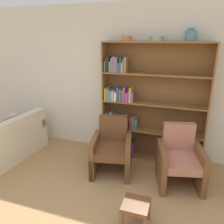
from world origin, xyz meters
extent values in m
cube|color=silver|center=(0.00, 2.50, 1.38)|extent=(12.00, 0.06, 2.75)
cube|color=brown|center=(-0.51, 2.31, 1.06)|extent=(0.02, 0.30, 2.11)
cube|color=brown|center=(1.29, 2.31, 1.06)|extent=(0.02, 0.30, 2.11)
cube|color=brown|center=(0.39, 2.31, 2.10)|extent=(1.77, 0.30, 0.03)
cube|color=brown|center=(0.39, 2.31, 0.01)|extent=(1.77, 0.30, 0.03)
cube|color=brown|center=(0.39, 2.46, 1.06)|extent=(1.77, 0.01, 2.11)
cube|color=#334CB2|center=(-0.45, 2.28, 0.14)|extent=(0.04, 0.20, 0.22)
cube|color=#B2A899|center=(-0.41, 2.25, 0.14)|extent=(0.03, 0.14, 0.24)
cube|color=#388C47|center=(-0.38, 2.26, 0.14)|extent=(0.02, 0.15, 0.23)
cube|color=white|center=(-0.35, 2.27, 0.16)|extent=(0.03, 0.18, 0.28)
cube|color=#B2A899|center=(-0.31, 2.28, 0.16)|extent=(0.03, 0.19, 0.27)
cube|color=#4C756B|center=(-0.26, 2.27, 0.12)|extent=(0.04, 0.18, 0.19)
cube|color=#388C47|center=(-0.22, 2.28, 0.14)|extent=(0.04, 0.19, 0.22)
cube|color=#4C756B|center=(-0.17, 2.26, 0.16)|extent=(0.04, 0.16, 0.26)
cube|color=red|center=(-0.12, 2.26, 0.15)|extent=(0.04, 0.16, 0.26)
cube|color=#4C756B|center=(-0.07, 2.27, 0.11)|extent=(0.04, 0.17, 0.16)
cube|color=#B2A899|center=(-0.03, 2.27, 0.16)|extent=(0.02, 0.18, 0.28)
cube|color=#994C99|center=(0.00, 2.27, 0.12)|extent=(0.03, 0.17, 0.19)
cube|color=#994C99|center=(0.03, 2.26, 0.15)|extent=(0.02, 0.16, 0.25)
cube|color=red|center=(0.05, 2.25, 0.11)|extent=(0.02, 0.14, 0.18)
cube|color=#994C99|center=(0.08, 2.27, 0.15)|extent=(0.03, 0.19, 0.25)
cube|color=brown|center=(0.39, 2.31, 0.55)|extent=(1.77, 0.30, 0.02)
cube|color=#4C756B|center=(-0.45, 2.27, 0.70)|extent=(0.04, 0.18, 0.26)
cube|color=#B2A899|center=(-0.41, 2.28, 0.68)|extent=(0.04, 0.20, 0.23)
cube|color=white|center=(-0.37, 2.26, 0.70)|extent=(0.02, 0.16, 0.28)
cube|color=black|center=(-0.33, 2.25, 0.66)|extent=(0.04, 0.14, 0.19)
cube|color=#388C47|center=(-0.30, 2.25, 0.70)|extent=(0.02, 0.13, 0.26)
cube|color=#B2A899|center=(-0.27, 2.24, 0.68)|extent=(0.03, 0.12, 0.23)
cube|color=white|center=(-0.23, 2.27, 0.66)|extent=(0.04, 0.17, 0.19)
cube|color=#7F6B4C|center=(-0.19, 2.26, 0.65)|extent=(0.04, 0.15, 0.18)
cube|color=#7F6B4C|center=(-0.15, 2.26, 0.65)|extent=(0.04, 0.15, 0.17)
cube|color=#4C756B|center=(-0.11, 2.28, 0.65)|extent=(0.02, 0.20, 0.18)
cube|color=#334CB2|center=(-0.08, 2.25, 0.70)|extent=(0.03, 0.13, 0.26)
cube|color=#7F6B4C|center=(-0.04, 2.26, 0.66)|extent=(0.04, 0.16, 0.18)
cube|color=black|center=(-0.01, 2.26, 0.66)|extent=(0.02, 0.16, 0.18)
cube|color=red|center=(0.03, 2.26, 0.68)|extent=(0.04, 0.16, 0.22)
cube|color=#4C756B|center=(0.08, 2.27, 0.68)|extent=(0.04, 0.18, 0.22)
cube|color=#669EB2|center=(0.12, 2.26, 0.66)|extent=(0.02, 0.17, 0.19)
cube|color=brown|center=(0.39, 2.31, 1.07)|extent=(1.77, 0.30, 0.02)
cube|color=gold|center=(-0.46, 2.26, 1.19)|extent=(0.03, 0.16, 0.22)
cube|color=#7F6B4C|center=(-0.42, 2.26, 1.20)|extent=(0.04, 0.15, 0.24)
cube|color=#669EB2|center=(-0.39, 2.27, 1.18)|extent=(0.03, 0.18, 0.19)
cube|color=#669EB2|center=(-0.35, 2.27, 1.17)|extent=(0.03, 0.19, 0.17)
cube|color=#B2A899|center=(-0.32, 2.26, 1.18)|extent=(0.03, 0.15, 0.19)
cube|color=white|center=(-0.27, 2.25, 1.16)|extent=(0.04, 0.14, 0.16)
cube|color=#334CB2|center=(-0.23, 2.27, 1.21)|extent=(0.03, 0.17, 0.25)
cube|color=#388C47|center=(-0.18, 2.28, 1.19)|extent=(0.03, 0.19, 0.22)
cube|color=red|center=(-0.14, 2.28, 1.19)|extent=(0.03, 0.19, 0.21)
cube|color=#994C99|center=(-0.11, 2.28, 1.21)|extent=(0.03, 0.20, 0.26)
cube|color=#994C99|center=(-0.06, 2.26, 1.17)|extent=(0.04, 0.15, 0.17)
cube|color=#334CB2|center=(-0.03, 2.26, 1.18)|extent=(0.02, 0.15, 0.20)
cube|color=gold|center=(0.00, 2.25, 1.21)|extent=(0.03, 0.14, 0.26)
cube|color=#994C99|center=(0.04, 2.25, 1.17)|extent=(0.03, 0.13, 0.18)
cube|color=brown|center=(0.39, 2.31, 1.58)|extent=(1.77, 0.30, 0.02)
cube|color=#4C756B|center=(-0.46, 2.26, 1.69)|extent=(0.02, 0.17, 0.19)
cube|color=black|center=(-0.44, 2.26, 1.73)|extent=(0.03, 0.15, 0.26)
cube|color=black|center=(-0.40, 2.24, 1.73)|extent=(0.04, 0.12, 0.26)
cube|color=#669EB2|center=(-0.37, 2.27, 1.69)|extent=(0.02, 0.17, 0.18)
cube|color=#7F6B4C|center=(-0.34, 2.26, 1.72)|extent=(0.03, 0.16, 0.25)
cube|color=#994C99|center=(-0.30, 2.27, 1.73)|extent=(0.04, 0.18, 0.27)
cube|color=#388C47|center=(-0.25, 2.26, 1.72)|extent=(0.04, 0.16, 0.25)
cube|color=#994C99|center=(-0.21, 2.27, 1.68)|extent=(0.02, 0.18, 0.16)
cube|color=#334CB2|center=(-0.18, 2.27, 1.72)|extent=(0.02, 0.18, 0.25)
cube|color=#669EB2|center=(-0.16, 2.25, 1.68)|extent=(0.02, 0.14, 0.17)
cube|color=orange|center=(-0.14, 2.26, 1.71)|extent=(0.02, 0.15, 0.23)
cube|color=#7F6B4C|center=(-0.10, 2.27, 1.73)|extent=(0.04, 0.17, 0.26)
cylinder|color=#C67547|center=(-0.11, 2.31, 2.16)|extent=(0.17, 0.17, 0.08)
torus|color=#C67547|center=(-0.11, 2.31, 2.19)|extent=(0.19, 0.19, 0.02)
cylinder|color=gray|center=(0.39, 2.31, 2.15)|extent=(0.22, 0.22, 0.07)
torus|color=gray|center=(0.39, 2.31, 2.18)|extent=(0.24, 0.24, 0.02)
cylinder|color=slate|center=(0.90, 2.31, 2.19)|extent=(0.18, 0.18, 0.16)
cylinder|color=slate|center=(0.90, 2.31, 2.29)|extent=(0.10, 0.10, 0.04)
cube|color=beige|center=(-2.26, 1.46, 0.21)|extent=(1.00, 1.53, 0.43)
cube|color=beige|center=(-1.90, 1.44, 0.62)|extent=(0.28, 1.48, 0.38)
cube|color=beige|center=(-2.22, 2.14, 0.29)|extent=(0.91, 0.18, 0.59)
cube|color=#4C6B4C|center=(-2.05, 1.25, 0.61)|extent=(0.20, 0.37, 0.37)
cube|color=#5B4C75|center=(-2.02, 1.64, 0.61)|extent=(0.20, 0.37, 0.37)
cube|color=brown|center=(0.19, 1.40, 0.19)|extent=(0.08, 0.08, 0.38)
cube|color=brown|center=(-0.37, 1.29, 0.19)|extent=(0.08, 0.08, 0.38)
cube|color=brown|center=(0.06, 2.00, 0.19)|extent=(0.08, 0.08, 0.38)
cube|color=brown|center=(-0.50, 1.88, 0.19)|extent=(0.08, 0.08, 0.38)
cube|color=brown|center=(-0.15, 1.64, 0.41)|extent=(0.60, 0.73, 0.12)
cube|color=brown|center=(-0.21, 1.92, 0.67)|extent=(0.49, 0.22, 0.47)
cube|color=brown|center=(0.12, 1.70, 0.31)|extent=(0.22, 0.68, 0.62)
cube|color=brown|center=(-0.43, 1.58, 0.31)|extent=(0.22, 0.68, 0.62)
cube|color=brown|center=(1.29, 1.41, 0.19)|extent=(0.08, 0.08, 0.38)
cube|color=brown|center=(0.73, 1.28, 0.19)|extent=(0.08, 0.08, 0.38)
cube|color=brown|center=(1.15, 2.01, 0.19)|extent=(0.08, 0.08, 0.38)
cube|color=brown|center=(0.59, 1.87, 0.19)|extent=(0.08, 0.08, 0.38)
cube|color=#B2705B|center=(0.94, 1.64, 0.41)|extent=(0.62, 0.73, 0.12)
cube|color=#B2705B|center=(0.88, 1.91, 0.67)|extent=(0.49, 0.23, 0.47)
cube|color=brown|center=(1.21, 1.71, 0.31)|extent=(0.24, 0.68, 0.62)
cube|color=brown|center=(0.67, 1.58, 0.31)|extent=(0.24, 0.68, 0.62)
cube|color=brown|center=(0.34, 0.80, 0.13)|extent=(0.04, 0.04, 0.26)
cube|color=brown|center=(0.62, 0.80, 0.13)|extent=(0.04, 0.04, 0.26)
cube|color=brown|center=(0.34, 0.52, 0.13)|extent=(0.04, 0.04, 0.26)
cube|color=brown|center=(0.48, 0.66, 0.29)|extent=(0.31, 0.31, 0.06)
camera|label=1|loc=(0.87, -1.41, 2.16)|focal=35.00mm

